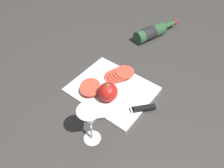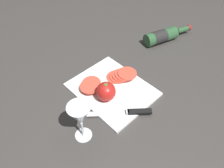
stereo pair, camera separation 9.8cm
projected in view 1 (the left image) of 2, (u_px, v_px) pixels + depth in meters
ground_plane at (120, 89)px, 1.02m from camera, size 3.00×3.00×0.00m
cutting_board at (112, 89)px, 1.00m from camera, size 0.36×0.29×0.01m
wine_bottle at (151, 32)px, 1.27m from camera, size 0.14×0.31×0.08m
wine_glass at (90, 120)px, 0.75m from camera, size 0.08×0.08×0.18m
whole_tomato at (108, 92)px, 0.93m from camera, size 0.09×0.09×0.09m
knife at (137, 109)px, 0.91m from camera, size 0.20×0.22×0.01m
tomato_slice_stack_near at (90, 87)px, 0.99m from camera, size 0.12×0.12×0.02m
tomato_slice_stack_far at (119, 74)px, 1.04m from camera, size 0.13×0.13×0.03m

